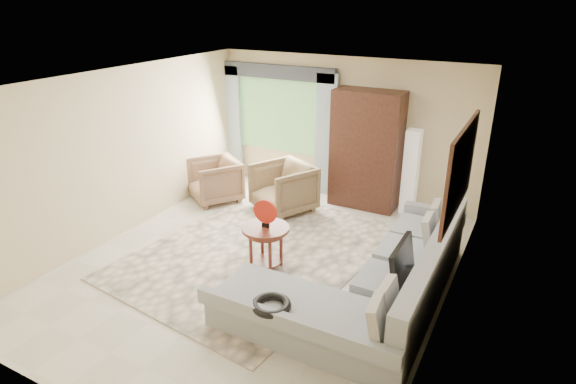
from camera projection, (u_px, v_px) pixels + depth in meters
The scene contains 17 objects.
ground at pixel (261, 265), 6.89m from camera, with size 6.00×6.00×0.00m, color silver.
area_rug at pixel (259, 251), 7.24m from camera, with size 3.00×4.00×0.02m, color #F6DBC2.
sectional_sofa at pixel (378, 287), 5.86m from camera, with size 2.30×3.46×0.90m.
tv_screen at pixel (402, 263), 5.56m from camera, with size 0.06×0.74×0.48m, color black.
garden_hose at pixel (271, 305), 5.09m from camera, with size 0.43×0.43×0.09m, color black.
coffee_table at pixel (266, 247), 6.66m from camera, with size 0.66×0.66×0.66m.
red_disc at pixel (265, 212), 6.46m from camera, with size 0.34×0.34×0.03m, color red.
armchair_left at pixel (215, 180), 8.92m from camera, with size 0.84×0.87×0.79m, color #996B53.
armchair_right at pixel (283, 188), 8.47m from camera, with size 0.92×0.95×0.86m, color #947951.
potted_plant at pixel (235, 167), 10.03m from camera, with size 0.45×0.39×0.50m, color #999999.
armoire at pixel (366, 150), 8.47m from camera, with size 1.20×0.55×2.10m, color black.
floor_lamp at pixel (411, 172), 8.29m from camera, with size 0.24×0.24×1.50m, color silver.
window at pixel (279, 116), 9.37m from camera, with size 1.80×0.04×1.40m, color #669E59.
curtain_left at pixel (232, 123), 9.85m from camera, with size 0.40×0.08×2.30m, color #9EB7CC.
curtain_right at pixel (326, 136), 8.94m from camera, with size 0.40×0.08×2.30m, color #9EB7CC.
valance at pixel (277, 72), 8.99m from camera, with size 2.40×0.12×0.26m, color #1E232D.
wall_mirror at pixel (460, 170), 5.44m from camera, with size 0.05×1.70×1.05m.
Camera 1 is at (3.16, -5.09, 3.59)m, focal length 30.00 mm.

